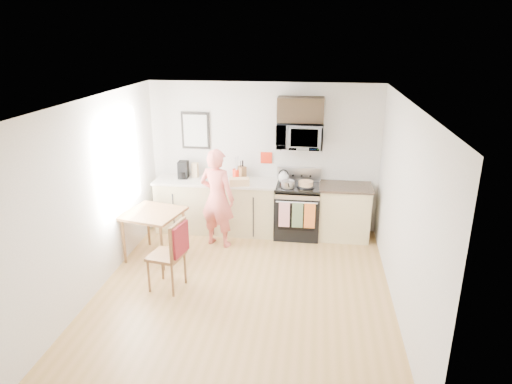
# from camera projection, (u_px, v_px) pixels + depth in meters

# --- Properties ---
(floor) EXTENTS (4.60, 4.60, 0.00)m
(floor) POSITION_uv_depth(u_px,v_px,m) (244.00, 292.00, 6.28)
(floor) COLOR #A2793E
(floor) RESTS_ON ground
(back_wall) EXTENTS (4.00, 0.04, 2.60)m
(back_wall) POSITION_uv_depth(u_px,v_px,m) (264.00, 157.00, 8.00)
(back_wall) COLOR beige
(back_wall) RESTS_ON floor
(front_wall) EXTENTS (4.00, 0.04, 2.60)m
(front_wall) POSITION_uv_depth(u_px,v_px,m) (197.00, 304.00, 3.70)
(front_wall) COLOR beige
(front_wall) RESTS_ON floor
(left_wall) EXTENTS (0.04, 4.60, 2.60)m
(left_wall) POSITION_uv_depth(u_px,v_px,m) (95.00, 197.00, 6.10)
(left_wall) COLOR beige
(left_wall) RESTS_ON floor
(right_wall) EXTENTS (0.04, 4.60, 2.60)m
(right_wall) POSITION_uv_depth(u_px,v_px,m) (403.00, 211.00, 5.60)
(right_wall) COLOR beige
(right_wall) RESTS_ON floor
(ceiling) EXTENTS (4.00, 4.60, 0.04)m
(ceiling) POSITION_uv_depth(u_px,v_px,m) (242.00, 101.00, 5.41)
(ceiling) COLOR white
(ceiling) RESTS_ON back_wall
(window) EXTENTS (0.06, 1.40, 1.50)m
(window) POSITION_uv_depth(u_px,v_px,m) (120.00, 163.00, 6.76)
(window) COLOR white
(window) RESTS_ON left_wall
(cabinet_left) EXTENTS (2.10, 0.60, 0.90)m
(cabinet_left) POSITION_uv_depth(u_px,v_px,m) (217.00, 207.00, 8.10)
(cabinet_left) COLOR beige
(cabinet_left) RESTS_ON floor
(countertop_left) EXTENTS (2.14, 0.64, 0.04)m
(countertop_left) POSITION_uv_depth(u_px,v_px,m) (216.00, 181.00, 7.94)
(countertop_left) COLOR beige
(countertop_left) RESTS_ON cabinet_left
(cabinet_right) EXTENTS (0.84, 0.60, 0.90)m
(cabinet_right) POSITION_uv_depth(u_px,v_px,m) (344.00, 213.00, 7.82)
(cabinet_right) COLOR beige
(cabinet_right) RESTS_ON floor
(countertop_right) EXTENTS (0.88, 0.64, 0.04)m
(countertop_right) POSITION_uv_depth(u_px,v_px,m) (346.00, 187.00, 7.66)
(countertop_right) COLOR black
(countertop_right) RESTS_ON cabinet_right
(range) EXTENTS (0.76, 0.70, 1.16)m
(range) POSITION_uv_depth(u_px,v_px,m) (297.00, 212.00, 7.90)
(range) COLOR black
(range) RESTS_ON floor
(microwave) EXTENTS (0.76, 0.51, 0.42)m
(microwave) POSITION_uv_depth(u_px,v_px,m) (300.00, 135.00, 7.56)
(microwave) COLOR #B9B9BF
(microwave) RESTS_ON back_wall
(upper_cabinet) EXTENTS (0.76, 0.35, 0.40)m
(upper_cabinet) POSITION_uv_depth(u_px,v_px,m) (301.00, 110.00, 7.46)
(upper_cabinet) COLOR black
(upper_cabinet) RESTS_ON back_wall
(wall_art) EXTENTS (0.50, 0.04, 0.65)m
(wall_art) POSITION_uv_depth(u_px,v_px,m) (196.00, 131.00, 7.97)
(wall_art) COLOR black
(wall_art) RESTS_ON back_wall
(wall_trivet) EXTENTS (0.20, 0.02, 0.20)m
(wall_trivet) POSITION_uv_depth(u_px,v_px,m) (266.00, 158.00, 7.98)
(wall_trivet) COLOR #B5220F
(wall_trivet) RESTS_ON back_wall
(person) EXTENTS (0.69, 0.55, 1.65)m
(person) POSITION_uv_depth(u_px,v_px,m) (217.00, 198.00, 7.41)
(person) COLOR #DD4A3C
(person) RESTS_ON floor
(dining_table) EXTENTS (0.85, 0.85, 0.76)m
(dining_table) POSITION_uv_depth(u_px,v_px,m) (153.00, 217.00, 7.04)
(dining_table) COLOR brown
(dining_table) RESTS_ON floor
(chair) EXTENTS (0.55, 0.51, 1.02)m
(chair) POSITION_uv_depth(u_px,v_px,m) (175.00, 246.00, 6.13)
(chair) COLOR brown
(chair) RESTS_ON floor
(knife_block) EXTENTS (0.17, 0.18, 0.23)m
(knife_block) POSITION_uv_depth(u_px,v_px,m) (242.00, 173.00, 7.97)
(knife_block) COLOR brown
(knife_block) RESTS_ON countertop_left
(utensil_crock) EXTENTS (0.13, 0.13, 0.40)m
(utensil_crock) POSITION_uv_depth(u_px,v_px,m) (236.00, 170.00, 7.98)
(utensil_crock) COLOR #B5220F
(utensil_crock) RESTS_ON countertop_left
(fruit_bowl) EXTENTS (0.24, 0.24, 0.09)m
(fruit_bowl) POSITION_uv_depth(u_px,v_px,m) (219.00, 178.00, 7.94)
(fruit_bowl) COLOR white
(fruit_bowl) RESTS_ON countertop_left
(milk_carton) EXTENTS (0.11, 0.11, 0.26)m
(milk_carton) POSITION_uv_depth(u_px,v_px,m) (195.00, 170.00, 8.07)
(milk_carton) COLOR tan
(milk_carton) RESTS_ON countertop_left
(coffee_maker) EXTENTS (0.18, 0.26, 0.30)m
(coffee_maker) POSITION_uv_depth(u_px,v_px,m) (183.00, 170.00, 8.02)
(coffee_maker) COLOR black
(coffee_maker) RESTS_ON countertop_left
(bread_bag) EXTENTS (0.36, 0.23, 0.12)m
(bread_bag) POSITION_uv_depth(u_px,v_px,m) (239.00, 182.00, 7.65)
(bread_bag) COLOR #D8B171
(bread_bag) RESTS_ON countertop_left
(cake) EXTENTS (0.29, 0.29, 0.10)m
(cake) POSITION_uv_depth(u_px,v_px,m) (306.00, 184.00, 7.64)
(cake) COLOR black
(cake) RESTS_ON range
(kettle) EXTENTS (0.19, 0.19, 0.24)m
(kettle) POSITION_uv_depth(u_px,v_px,m) (284.00, 177.00, 7.82)
(kettle) COLOR white
(kettle) RESTS_ON range
(pot) EXTENTS (0.22, 0.38, 0.11)m
(pot) POSITION_uv_depth(u_px,v_px,m) (288.00, 184.00, 7.60)
(pot) COLOR #B9B9BF
(pot) RESTS_ON range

